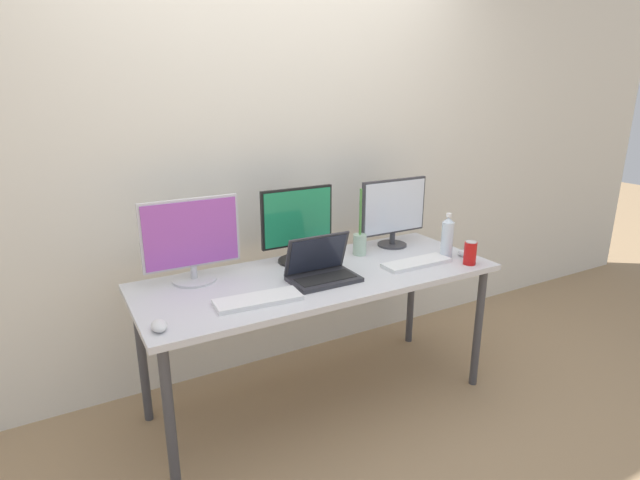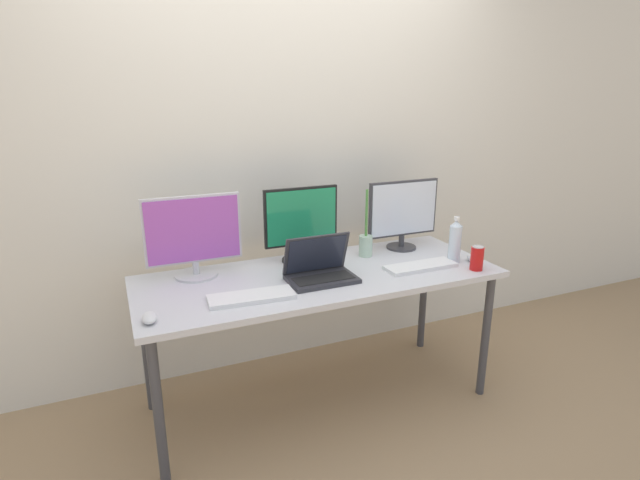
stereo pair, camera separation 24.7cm
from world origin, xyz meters
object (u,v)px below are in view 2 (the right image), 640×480
at_px(work_desk, 320,285).
at_px(bamboo_vase, 366,244).
at_px(keyboard_main, 421,266).
at_px(soda_can_near_keyboard, 477,258).
at_px(keyboard_aux, 251,297).
at_px(mouse_by_keyboard, 150,318).
at_px(laptop_silver, 320,269).
at_px(mouse_by_laptop, 475,259).
at_px(monitor_left, 193,236).
at_px(monitor_center, 301,224).
at_px(water_bottle, 455,241).
at_px(monitor_right, 403,212).

relative_size(work_desk, bamboo_vase, 4.83).
bearing_deg(keyboard_main, work_desk, 166.04).
relative_size(keyboard_main, soda_can_near_keyboard, 3.07).
height_order(keyboard_aux, mouse_by_keyboard, mouse_by_keyboard).
distance_m(keyboard_aux, mouse_by_keyboard, 0.44).
relative_size(laptop_silver, mouse_by_laptop, 3.24).
relative_size(keyboard_main, keyboard_aux, 1.01).
distance_m(monitor_left, laptop_silver, 0.64).
distance_m(work_desk, soda_can_near_keyboard, 0.82).
xyz_separation_m(work_desk, bamboo_vase, (0.35, 0.16, 0.13)).
distance_m(monitor_center, mouse_by_keyboard, 0.96).
bearing_deg(bamboo_vase, water_bottle, -35.06).
bearing_deg(water_bottle, mouse_by_keyboard, -176.02).
xyz_separation_m(monitor_center, mouse_by_laptop, (0.85, -0.39, -0.19)).
bearing_deg(keyboard_main, mouse_by_keyboard, -175.95).
height_order(laptop_silver, bamboo_vase, bamboo_vase).
bearing_deg(laptop_silver, keyboard_aux, -165.31).
distance_m(keyboard_main, mouse_by_keyboard, 1.36).
bearing_deg(keyboard_aux, bamboo_vase, 27.65).
bearing_deg(work_desk, mouse_by_laptop, -11.16).
bearing_deg(mouse_by_keyboard, work_desk, 19.48).
bearing_deg(keyboard_aux, soda_can_near_keyboard, -0.50).
xyz_separation_m(monitor_center, keyboard_main, (0.53, -0.35, -0.20)).
height_order(monitor_right, bamboo_vase, monitor_right).
height_order(keyboard_aux, bamboo_vase, bamboo_vase).
bearing_deg(mouse_by_keyboard, monitor_right, 20.91).
xyz_separation_m(monitor_center, monitor_right, (0.62, -0.02, 0.00)).
bearing_deg(mouse_by_laptop, monitor_left, 161.57).
bearing_deg(keyboard_aux, water_bottle, 6.75).
xyz_separation_m(mouse_by_keyboard, mouse_by_laptop, (1.68, 0.06, 0.00)).
xyz_separation_m(monitor_center, water_bottle, (0.75, -0.34, -0.10)).
distance_m(keyboard_aux, water_bottle, 1.15).
bearing_deg(laptop_silver, monitor_left, 152.49).
bearing_deg(soda_can_near_keyboard, laptop_silver, 166.27).
relative_size(keyboard_aux, bamboo_vase, 1.01).
bearing_deg(bamboo_vase, laptop_silver, -148.83).
xyz_separation_m(laptop_silver, soda_can_near_keyboard, (0.80, -0.19, 0.01)).
bearing_deg(monitor_center, laptop_silver, -93.29).
height_order(work_desk, laptop_silver, laptop_silver).
bearing_deg(water_bottle, keyboard_main, -176.16).
distance_m(monitor_right, water_bottle, 0.36).
relative_size(work_desk, laptop_silver, 5.51).
xyz_separation_m(monitor_left, keyboard_aux, (0.17, -0.38, -0.20)).
relative_size(laptop_silver, bamboo_vase, 0.88).
bearing_deg(water_bottle, monitor_right, 112.75).
bearing_deg(work_desk, bamboo_vase, 24.92).
xyz_separation_m(mouse_by_laptop, bamboo_vase, (-0.49, 0.33, 0.05)).
bearing_deg(work_desk, soda_can_near_keyboard, -18.80).
distance_m(laptop_silver, keyboard_main, 0.55).
height_order(laptop_silver, keyboard_aux, laptop_silver).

